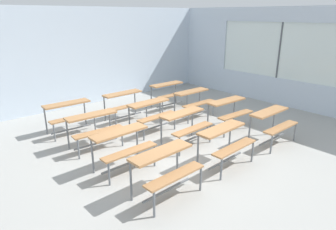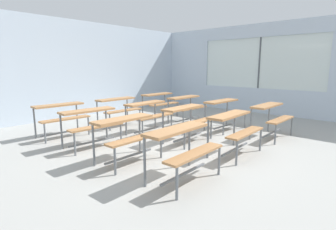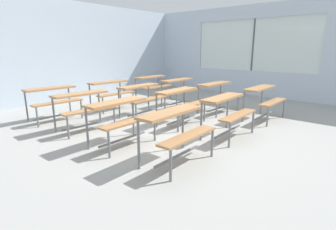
% 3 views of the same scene
% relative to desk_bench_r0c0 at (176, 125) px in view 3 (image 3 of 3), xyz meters
% --- Properties ---
extents(ground, '(10.00, 9.00, 0.05)m').
position_rel_desk_bench_r0c0_xyz_m(ground, '(1.06, 1.09, -0.59)').
color(ground, '#9E9E99').
extents(wall_back, '(10.00, 0.12, 3.00)m').
position_rel_desk_bench_r0c0_xyz_m(wall_back, '(1.06, 5.59, 0.94)').
color(wall_back, silver).
rests_on(wall_back, ground).
extents(wall_right, '(0.12, 9.00, 3.00)m').
position_rel_desk_bench_r0c0_xyz_m(wall_right, '(6.06, 0.95, 0.88)').
color(wall_right, silver).
rests_on(wall_right, ground).
extents(desk_bench_r0c0, '(1.12, 0.62, 0.74)m').
position_rel_desk_bench_r0c0_xyz_m(desk_bench_r0c0, '(0.00, 0.00, 0.00)').
color(desk_bench_r0c0, '#A87547').
rests_on(desk_bench_r0c0, ground).
extents(desk_bench_r0c1, '(1.12, 0.63, 0.74)m').
position_rel_desk_bench_r0c0_xyz_m(desk_bench_r0c1, '(1.51, 0.01, 0.00)').
color(desk_bench_r0c1, '#A87547').
rests_on(desk_bench_r0c1, ground).
extents(desk_bench_r0c2, '(1.10, 0.60, 0.74)m').
position_rel_desk_bench_r0c0_xyz_m(desk_bench_r0c2, '(3.11, -0.04, 0.00)').
color(desk_bench_r0c2, '#A87547').
rests_on(desk_bench_r0c2, ground).
extents(desk_bench_r1c0, '(1.11, 0.61, 0.74)m').
position_rel_desk_bench_r0c0_xyz_m(desk_bench_r1c0, '(-0.05, 1.15, 0.00)').
color(desk_bench_r1c0, '#A87547').
rests_on(desk_bench_r1c0, ground).
extents(desk_bench_r1c1, '(1.12, 0.64, 0.74)m').
position_rel_desk_bench_r0c0_xyz_m(desk_bench_r1c1, '(1.59, 1.17, 0.00)').
color(desk_bench_r1c1, '#A87547').
rests_on(desk_bench_r1c1, ground).
extents(desk_bench_r1c2, '(1.13, 0.64, 0.74)m').
position_rel_desk_bench_r0c0_xyz_m(desk_bench_r1c2, '(3.08, 1.13, 0.00)').
color(desk_bench_r1c2, '#A87547').
rests_on(desk_bench_r1c2, ground).
extents(desk_bench_r2c0, '(1.13, 0.65, 0.74)m').
position_rel_desk_bench_r0c0_xyz_m(desk_bench_r2c0, '(0.00, 2.36, 0.00)').
color(desk_bench_r2c0, '#A87547').
rests_on(desk_bench_r2c0, ground).
extents(desk_bench_r2c1, '(1.12, 0.63, 0.74)m').
position_rel_desk_bench_r0c0_xyz_m(desk_bench_r2c1, '(1.52, 2.29, 0.00)').
color(desk_bench_r2c1, '#A87547').
rests_on(desk_bench_r2c1, ground).
extents(desk_bench_r2c2, '(1.11, 0.61, 0.74)m').
position_rel_desk_bench_r0c0_xyz_m(desk_bench_r2c2, '(3.08, 2.37, 0.00)').
color(desk_bench_r2c2, '#A87547').
rests_on(desk_bench_r2c2, ground).
extents(desk_bench_r3c0, '(1.12, 0.63, 0.74)m').
position_rel_desk_bench_r0c0_xyz_m(desk_bench_r3c0, '(-0.04, 3.54, 0.00)').
color(desk_bench_r3c0, '#A87547').
rests_on(desk_bench_r3c0, ground).
extents(desk_bench_r3c1, '(1.10, 0.59, 0.74)m').
position_rel_desk_bench_r0c0_xyz_m(desk_bench_r3c1, '(1.51, 3.47, 0.00)').
color(desk_bench_r3c1, '#A87547').
rests_on(desk_bench_r3c1, ground).
extents(desk_bench_r3c2, '(1.11, 0.61, 0.74)m').
position_rel_desk_bench_r0c0_xyz_m(desk_bench_r3c2, '(3.16, 3.51, 0.00)').
color(desk_bench_r3c2, '#A87547').
rests_on(desk_bench_r3c2, ground).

